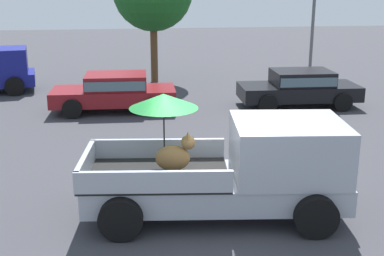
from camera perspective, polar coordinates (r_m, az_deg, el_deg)
The scene contains 5 objects.
ground_plane at distance 10.20m, azimuth 2.58°, elevation -9.67°, with size 80.00×80.00×0.00m, color #38383D.
pickup_truck_main at distance 9.86m, azimuth 5.17°, elevation -4.43°, with size 5.23×2.70×2.39m.
parked_sedan_near at distance 18.86m, azimuth 12.10°, elevation 4.62°, with size 4.36×2.11×1.33m.
parked_sedan_far at distance 17.97m, azimuth -8.73°, elevation 4.23°, with size 4.37×2.11×1.33m.
motel_sign at distance 26.55m, azimuth 13.68°, elevation 13.75°, with size 1.40×0.16×4.88m.
Camera 1 is at (-1.71, -9.00, 4.48)m, focal length 47.13 mm.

